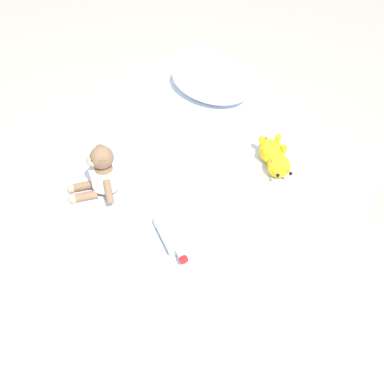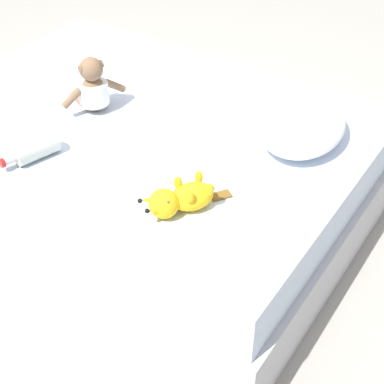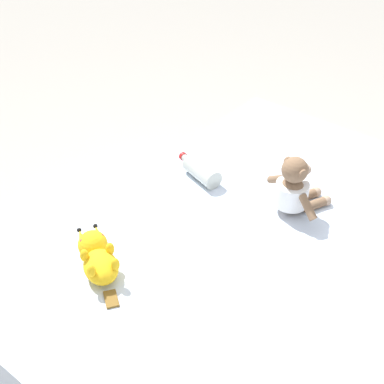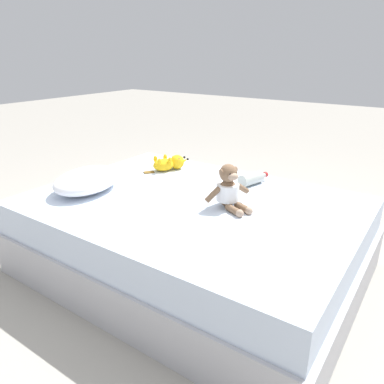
{
  "view_description": "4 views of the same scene",
  "coord_description": "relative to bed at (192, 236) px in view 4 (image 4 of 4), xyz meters",
  "views": [
    {
      "loc": [
        1.42,
        -0.86,
        1.98
      ],
      "look_at": [
        0.32,
        0.04,
        0.49
      ],
      "focal_mm": 47.29,
      "sensor_mm": 36.0,
      "label": 1
    },
    {
      "loc": [
        1.61,
        1.32,
        1.72
      ],
      "look_at": [
        0.34,
        0.47,
        0.5
      ],
      "focal_mm": 55.95,
      "sensor_mm": 36.0,
      "label": 2
    },
    {
      "loc": [
        -0.69,
        1.28,
        1.74
      ],
      "look_at": [
        0.3,
        0.05,
        0.56
      ],
      "focal_mm": 51.64,
      "sensor_mm": 36.0,
      "label": 3
    },
    {
      "loc": [
        -1.58,
        -1.09,
        1.23
      ],
      "look_at": [
        0.0,
        0.0,
        0.49
      ],
      "focal_mm": 34.58,
      "sensor_mm": 36.0,
      "label": 4
    }
  ],
  "objects": [
    {
      "name": "ground_plane",
      "position": [
        0.0,
        0.0,
        -0.22
      ],
      "size": [
        16.0,
        16.0,
        0.0
      ],
      "primitive_type": "plane",
      "color": "#9E998E"
    },
    {
      "name": "plush_monkey",
      "position": [
        0.04,
        -0.21,
        0.32
      ],
      "size": [
        0.27,
        0.25,
        0.24
      ],
      "color": "brown",
      "rests_on": "bed"
    },
    {
      "name": "plush_yellow_creature",
      "position": [
        0.38,
        0.45,
        0.27
      ],
      "size": [
        0.31,
        0.21,
        0.1
      ],
      "color": "yellow",
      "rests_on": "bed"
    },
    {
      "name": "glass_bottle",
      "position": [
        0.43,
        -0.16,
        0.26
      ],
      "size": [
        0.23,
        0.12,
        0.08
      ],
      "color": "#B7BCB2",
      "rests_on": "bed"
    },
    {
      "name": "pillow",
      "position": [
        -0.23,
        0.6,
        0.29
      ],
      "size": [
        0.5,
        0.39,
        0.13
      ],
      "color": "white",
      "rests_on": "bed"
    },
    {
      "name": "bed",
      "position": [
        0.0,
        0.0,
        0.0
      ],
      "size": [
        1.34,
        1.83,
        0.44
      ],
      "color": "#B2B2B7",
      "rests_on": "ground_plane"
    }
  ]
}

